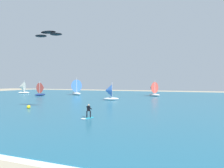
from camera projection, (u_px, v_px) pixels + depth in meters
ocean at (161, 100)px, 54.57m from camera, size 160.00×90.00×0.10m
shoreline_foam at (12, 155)px, 13.52m from camera, size 64.82×1.69×0.01m
kitesurfer at (88, 113)px, 26.69m from camera, size 0.98×2.03×1.67m
kite at (48, 34)px, 32.55m from camera, size 4.73×1.76×0.71m
sailboat_mid_left at (22, 88)px, 81.38m from camera, size 4.31×3.85×4.83m
sailboat_center_horizon at (75, 87)px, 74.16m from camera, size 5.09×4.53×5.68m
sailboat_outermost at (42, 89)px, 69.83m from camera, size 3.49×4.02×4.56m
sailboat_leading at (109, 92)px, 52.81m from camera, size 3.81×3.41×4.29m
sailboat_heeled_over at (153, 89)px, 67.69m from camera, size 4.34×3.87×4.85m
marker_buoy at (29, 107)px, 36.15m from camera, size 0.59×0.59×0.59m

